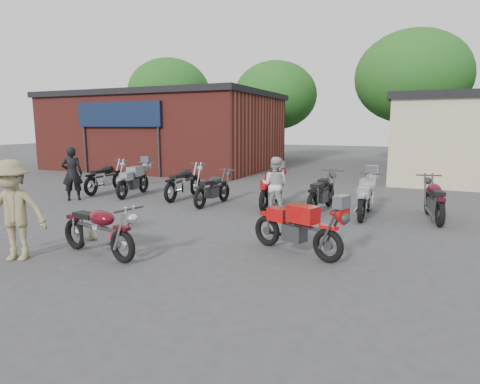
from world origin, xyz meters
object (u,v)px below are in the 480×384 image
at_px(row_bike_1, 134,178).
at_px(person_light, 275,185).
at_px(row_bike_0, 106,176).
at_px(person_tan, 13,210).
at_px(row_bike_7, 434,197).
at_px(sportbike, 298,225).
at_px(row_bike_5, 322,190).
at_px(row_bike_2, 184,180).
at_px(vintage_motorcycle, 98,227).
at_px(row_bike_3, 213,187).
at_px(row_bike_4, 272,187).
at_px(helmet, 113,238).
at_px(row_bike_6, 366,195).
at_px(person_dark, 72,174).

bearing_deg(row_bike_1, person_light, -106.96).
bearing_deg(row_bike_1, row_bike_0, 73.00).
xyz_separation_m(person_tan, row_bike_1, (-2.43, 6.45, -0.31)).
relative_size(person_light, row_bike_7, 0.76).
xyz_separation_m(sportbike, row_bike_5, (-0.44, 4.19, 0.03)).
height_order(sportbike, row_bike_2, row_bike_2).
xyz_separation_m(vintage_motorcycle, row_bike_3, (-0.34, 5.34, -0.00)).
bearing_deg(row_bike_4, row_bike_1, 87.51).
height_order(helmet, row_bike_1, row_bike_1).
distance_m(row_bike_0, row_bike_5, 8.06).
relative_size(vintage_motorcycle, person_light, 1.24).
xyz_separation_m(sportbike, row_bike_4, (-1.96, 4.14, 0.03)).
bearing_deg(helmet, vintage_motorcycle, -65.31).
xyz_separation_m(row_bike_4, row_bike_6, (2.78, -0.25, -0.01)).
distance_m(row_bike_1, row_bike_7, 9.58).
bearing_deg(person_dark, row_bike_2, 170.47).
height_order(sportbike, row_bike_4, row_bike_4).
bearing_deg(row_bike_4, row_bike_5, -91.20).
relative_size(row_bike_3, row_bike_6, 0.94).
bearing_deg(row_bike_0, person_light, -101.04).
height_order(helmet, row_bike_3, row_bike_3).
bearing_deg(helmet, person_light, 63.48).
bearing_deg(row_bike_3, person_dark, 108.60).
distance_m(row_bike_0, row_bike_6, 9.33).
distance_m(sportbike, person_light, 3.77).
bearing_deg(row_bike_5, row_bike_7, -84.09).
relative_size(person_light, person_tan, 0.86).
bearing_deg(row_bike_0, person_dark, -179.24).
bearing_deg(sportbike, helmet, -145.18).
relative_size(person_tan, row_bike_0, 0.86).
xyz_separation_m(row_bike_1, row_bike_6, (7.91, -0.19, -0.00)).
relative_size(row_bike_0, row_bike_6, 1.03).
xyz_separation_m(helmet, row_bike_5, (3.31, 5.06, 0.49)).
bearing_deg(row_bike_3, row_bike_1, 88.17).
distance_m(sportbike, row_bike_2, 6.67).
height_order(person_light, row_bike_2, person_light).
height_order(sportbike, person_tan, person_tan).
bearing_deg(sportbike, person_tan, -131.20).
xyz_separation_m(helmet, person_tan, (-0.92, -1.51, 0.80)).
distance_m(vintage_motorcycle, person_light, 5.33).
bearing_deg(row_bike_2, vintage_motorcycle, -162.93).
height_order(vintage_motorcycle, row_bike_7, row_bike_7).
distance_m(helmet, person_tan, 1.94).
bearing_deg(row_bike_0, person_tan, -153.98).
distance_m(person_light, person_tan, 6.54).
bearing_deg(person_light, person_tan, 60.98).
xyz_separation_m(helmet, person_light, (2.13, 4.27, 0.67)).
height_order(sportbike, row_bike_5, row_bike_5).
height_order(person_dark, row_bike_3, person_dark).
bearing_deg(row_bike_1, sportbike, -129.83).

